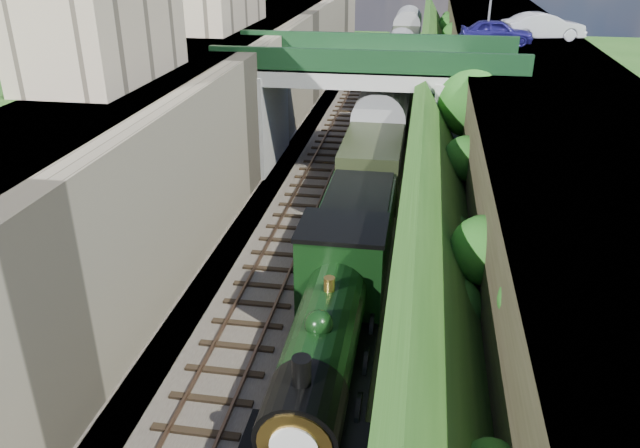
{
  "coord_description": "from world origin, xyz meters",
  "views": [
    {
      "loc": [
        3.44,
        -10.13,
        12.47
      ],
      "look_at": [
        0.0,
        10.47,
        2.69
      ],
      "focal_mm": 35.0,
      "sensor_mm": 36.0,
      "label": 1
    }
  ],
  "objects_px": {
    "car_silver": "(543,26)",
    "locomotive": "(328,334)",
    "tree": "(472,104)",
    "car_blue": "(497,32)",
    "tender": "(356,234)",
    "road_bridge": "(377,100)"
  },
  "relations": [
    {
      "from": "road_bridge",
      "to": "locomotive",
      "type": "bearing_deg",
      "value": -89.24
    },
    {
      "from": "road_bridge",
      "to": "tree",
      "type": "height_order",
      "value": "road_bridge"
    },
    {
      "from": "tree",
      "to": "car_silver",
      "type": "relative_size",
      "value": 1.31
    },
    {
      "from": "road_bridge",
      "to": "locomotive",
      "type": "relative_size",
      "value": 1.56
    },
    {
      "from": "tender",
      "to": "car_silver",
      "type": "bearing_deg",
      "value": 65.36
    },
    {
      "from": "road_bridge",
      "to": "car_silver",
      "type": "relative_size",
      "value": 3.17
    },
    {
      "from": "car_silver",
      "to": "locomotive",
      "type": "distance_m",
      "value": 29.98
    },
    {
      "from": "tree",
      "to": "locomotive",
      "type": "height_order",
      "value": "tree"
    },
    {
      "from": "tree",
      "to": "tender",
      "type": "distance_m",
      "value": 11.15
    },
    {
      "from": "car_blue",
      "to": "tender",
      "type": "xyz_separation_m",
      "value": [
        -6.38,
        -18.34,
        -5.38
      ]
    },
    {
      "from": "car_blue",
      "to": "tender",
      "type": "relative_size",
      "value": 0.73
    },
    {
      "from": "locomotive",
      "to": "tender",
      "type": "xyz_separation_m",
      "value": [
        -0.0,
        7.36,
        -0.27
      ]
    },
    {
      "from": "car_blue",
      "to": "car_silver",
      "type": "bearing_deg",
      "value": -55.33
    },
    {
      "from": "road_bridge",
      "to": "tree",
      "type": "xyz_separation_m",
      "value": [
        4.97,
        -2.27,
        0.57
      ]
    },
    {
      "from": "tender",
      "to": "tree",
      "type": "bearing_deg",
      "value": 63.94
    },
    {
      "from": "tree",
      "to": "locomotive",
      "type": "relative_size",
      "value": 0.65
    },
    {
      "from": "car_silver",
      "to": "tender",
      "type": "xyz_separation_m",
      "value": [
        -9.46,
        -20.61,
        -5.46
      ]
    },
    {
      "from": "road_bridge",
      "to": "car_blue",
      "type": "xyz_separation_m",
      "value": [
        6.63,
        6.43,
        2.92
      ]
    },
    {
      "from": "car_blue",
      "to": "locomotive",
      "type": "distance_m",
      "value": 26.97
    },
    {
      "from": "tree",
      "to": "tender",
      "type": "relative_size",
      "value": 1.1
    },
    {
      "from": "road_bridge",
      "to": "car_silver",
      "type": "bearing_deg",
      "value": 41.85
    },
    {
      "from": "road_bridge",
      "to": "tender",
      "type": "relative_size",
      "value": 2.67
    }
  ]
}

